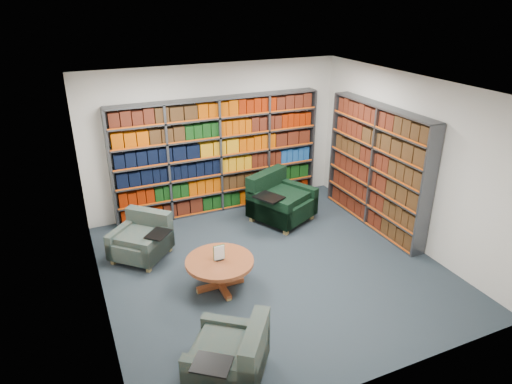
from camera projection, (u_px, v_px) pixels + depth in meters
name	position (u px, v px, depth m)	size (l,w,h in m)	color
room_shell	(273.00, 185.00, 6.60)	(5.02, 5.02, 2.82)	black
bookshelf_back	(219.00, 156.00, 8.68)	(4.00, 0.28, 2.20)	#47494F
bookshelf_right	(376.00, 168.00, 8.09)	(0.28, 2.50, 2.20)	#47494F
chair_teal_left	(143.00, 239.00, 7.38)	(1.11, 1.11, 0.72)	#022833
chair_green_right	(278.00, 201.00, 8.56)	(1.31, 1.30, 0.88)	black
chair_teal_front	(234.00, 357.00, 5.00)	(1.12, 1.12, 0.73)	#022833
coffee_table	(220.00, 266.00, 6.53)	(0.98, 0.98, 0.69)	brown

